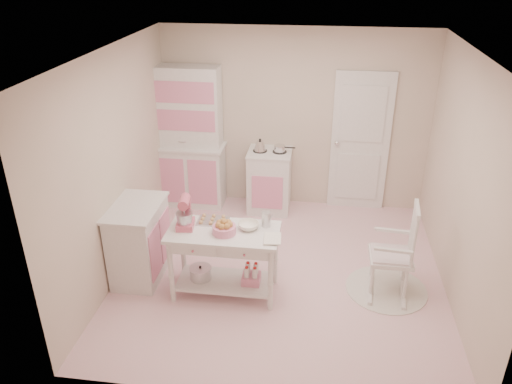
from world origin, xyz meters
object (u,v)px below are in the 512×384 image
stove (269,181)px  stand_mixer (185,213)px  base_cabinet (139,241)px  work_table (224,262)px  hutch (188,138)px  rocking_chair (392,249)px  bread_basket (224,230)px

stove → stand_mixer: 2.22m
base_cabinet → work_table: base_cabinet is taller
hutch → base_cabinet: 2.01m
work_table → stand_mixer: (-0.42, 0.02, 0.57)m
stand_mixer → work_table: bearing=-9.3°
hutch → stove: 1.33m
hutch → rocking_chair: bearing=-33.7°
base_cabinet → stove: bearing=54.9°
hutch → rocking_chair: size_ratio=1.89×
stove → rocking_chair: bearing=-49.0°
stove → base_cabinet: same height
base_cabinet → stand_mixer: bearing=-15.7°
work_table → bread_basket: bearing=-68.2°
work_table → bread_basket: bread_basket is taller
rocking_chair → stand_mixer: size_ratio=3.24×
stand_mixer → bread_basket: size_ratio=1.36×
rocking_chair → stand_mixer: bearing=-168.0°
hutch → bread_basket: (0.95, -2.16, -0.19)m
stove → work_table: stove is taller
stove → base_cabinet: bearing=-125.1°
stove → stand_mixer: size_ratio=2.71×
work_table → bread_basket: size_ratio=4.80×
base_cabinet → bread_basket: (1.06, -0.24, 0.39)m
work_table → stove: bearing=82.6°
rocking_chair → bread_basket: rocking_chair is taller
base_cabinet → work_table: size_ratio=0.77×
work_table → stand_mixer: stand_mixer is taller
hutch → stand_mixer: size_ratio=6.12×
stove → hutch: bearing=177.6°
stove → bread_basket: (-0.25, -2.11, 0.39)m
hutch → bread_basket: 2.37m
stove → base_cabinet: (-1.31, -1.87, 0.00)m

